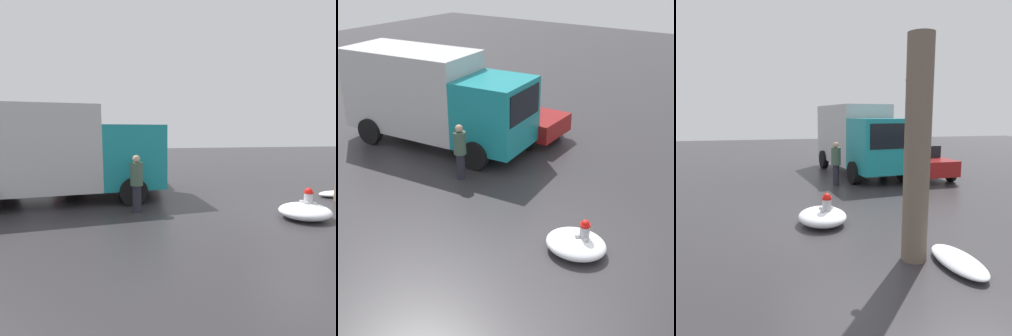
{
  "view_description": "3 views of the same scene",
  "coord_description": "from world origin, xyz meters",
  "views": [
    {
      "loc": [
        4.96,
        6.28,
        2.37
      ],
      "look_at": [
        3.62,
        -1.77,
        1.22
      ],
      "focal_mm": 28.0,
      "sensor_mm": 36.0,
      "label": 1
    },
    {
      "loc": [
        -3.59,
        8.12,
        6.24
      ],
      "look_at": [
        2.93,
        -1.15,
        0.84
      ],
      "focal_mm": 50.0,
      "sensor_mm": 36.0,
      "label": 2
    },
    {
      "loc": [
        -7.63,
        1.44,
        2.71
      ],
      "look_at": [
        3.39,
        -1.26,
        0.87
      ],
      "focal_mm": 35.0,
      "sensor_mm": 36.0,
      "label": 3
    }
  ],
  "objects": [
    {
      "name": "ground_plane",
      "position": [
        0.0,
        0.0,
        0.0
      ],
      "size": [
        60.0,
        60.0,
        0.0
      ],
      "primitive_type": "plane",
      "color": "#333033"
    },
    {
      "name": "fire_hydrant",
      "position": [
        0.0,
        0.0,
        0.43
      ],
      "size": [
        0.37,
        0.37,
        0.83
      ],
      "rotation": [
        0.0,
        0.0,
        0.73
      ],
      "color": "#B7B7BC",
      "rests_on": "ground_plane"
    },
    {
      "name": "tree_trunk",
      "position": [
        -2.24,
        -1.24,
        2.06
      ],
      "size": [
        0.73,
        0.48,
        4.1
      ],
      "color": "#6B5B4C",
      "rests_on": "ground_plane"
    },
    {
      "name": "delivery_truck",
      "position": [
        7.09,
        -2.85,
        1.7
      ],
      "size": [
        6.72,
        3.01,
        3.17
      ],
      "rotation": [
        0.0,
        0.0,
        1.67
      ],
      "color": "teal",
      "rests_on": "ground_plane"
    },
    {
      "name": "pedestrian",
      "position": [
        4.63,
        -1.25,
        0.92
      ],
      "size": [
        0.37,
        0.37,
        1.69
      ],
      "rotation": [
        0.0,
        0.0,
        2.34
      ],
      "color": "#23232D",
      "rests_on": "ground_plane"
    },
    {
      "name": "parked_car",
      "position": [
        5.68,
        -5.06,
        0.73
      ],
      "size": [
        4.3,
        2.1,
        1.42
      ],
      "rotation": [
        0.0,
        0.0,
        1.6
      ],
      "color": "maroon",
      "rests_on": "ground_plane"
    },
    {
      "name": "snow_pile_by_hydrant",
      "position": [
        -2.71,
        -1.89,
        0.1
      ],
      "size": [
        1.53,
        0.67,
        0.2
      ],
      "color": "white",
      "rests_on": "ground_plane"
    },
    {
      "name": "snow_pile_curbside",
      "position": [
        0.15,
        0.09,
        0.2
      ],
      "size": [
        1.39,
        1.2,
        0.41
      ],
      "color": "white",
      "rests_on": "ground_plane"
    }
  ]
}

